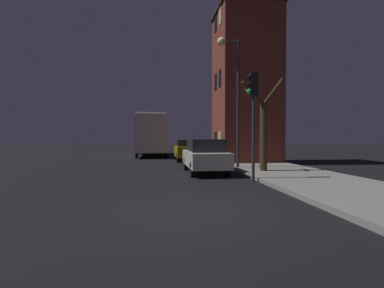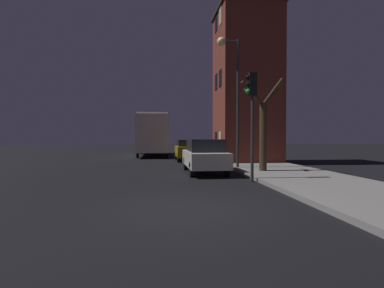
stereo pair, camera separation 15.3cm
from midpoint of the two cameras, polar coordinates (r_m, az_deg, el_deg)
The scene contains 9 objects.
ground_plane at distance 7.66m, azimuth -0.17°, elevation -11.99°, with size 120.00×120.00×0.00m, color black.
sidewalk at distance 9.72m, azimuth 32.44°, elevation -8.86°, with size 4.15×60.00×0.16m.
brick_building at distance 20.95m, azimuth 10.51°, elevation 11.13°, with size 4.09×4.29×10.29m.
streetlamp at distance 16.25m, azimuth 7.69°, elevation 12.65°, with size 1.20×0.46×6.82m.
traffic_light at distance 11.96m, azimuth 11.65°, elevation 7.51°, with size 0.43×0.24×4.25m.
bare_tree at distance 14.63m, azimuth 13.72°, elevation 3.26°, with size 2.18×1.15×4.37m.
bus at distance 28.15m, azimuth -7.34°, elevation 2.28°, with size 2.62×9.16×3.71m.
car_near_lane at distance 14.57m, azimuth 2.70°, elevation -2.20°, with size 1.76×4.37×1.65m.
car_mid_lane at distance 21.98m, azimuth -0.44°, elevation -1.09°, with size 1.86×3.88×1.55m.
Camera 2 is at (-0.78, -7.41, 1.78)m, focal length 28.00 mm.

